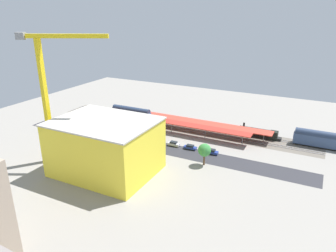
{
  "coord_description": "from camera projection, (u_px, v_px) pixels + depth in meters",
  "views": [
    {
      "loc": [
        -51.93,
        91.99,
        45.95
      ],
      "look_at": [
        -5.58,
        0.51,
        7.97
      ],
      "focal_mm": 33.73,
      "sensor_mm": 36.0,
      "label": 1
    }
  ],
  "objects": [
    {
      "name": "street_tree_1",
      "position": [
        103.0,
        130.0,
        115.05
      ],
      "size": [
        4.56,
        4.56,
        6.79
      ],
      "color": "brown",
      "rests_on": "ground"
    },
    {
      "name": "street_tree_2",
      "position": [
        122.0,
        132.0,
        110.18
      ],
      "size": [
        5.79,
        5.79,
        8.68
      ],
      "color": "brown",
      "rests_on": "ground"
    },
    {
      "name": "passenger_coach",
      "position": [
        323.0,
        139.0,
        110.57
      ],
      "size": [
        19.11,
        3.22,
        6.11
      ],
      "color": "black",
      "rests_on": "ground"
    },
    {
      "name": "traffic_light",
      "position": [
        89.0,
        127.0,
        118.1
      ],
      "size": [
        0.5,
        0.36,
        6.93
      ],
      "color": "#333333",
      "rests_on": "ground"
    },
    {
      "name": "track_rails",
      "position": [
        179.0,
        126.0,
        132.26
      ],
      "size": [
        111.64,
        7.38,
        0.12
      ],
      "color": "#9E9EA8",
      "rests_on": "ground"
    },
    {
      "name": "locomotive",
      "position": [
        260.0,
        133.0,
        120.16
      ],
      "size": [
        15.76,
        2.63,
        4.83
      ],
      "color": "black",
      "rests_on": "ground"
    },
    {
      "name": "parked_car_4",
      "position": [
        137.0,
        136.0,
        119.46
      ],
      "size": [
        4.69,
        1.83,
        1.7
      ],
      "color": "black",
      "rests_on": "ground"
    },
    {
      "name": "platform_canopy_near",
      "position": [
        171.0,
        122.0,
        124.28
      ],
      "size": [
        63.17,
        4.81,
        4.41
      ],
      "color": "#A82D23",
      "rests_on": "ground"
    },
    {
      "name": "rail_bed",
      "position": [
        179.0,
        126.0,
        132.32
      ],
      "size": [
        111.67,
        13.82,
        0.01
      ],
      "primitive_type": "cube",
      "rotation": [
        0.0,
        0.0,
        0.0
      ],
      "color": "#665E54",
      "rests_on": "ground"
    },
    {
      "name": "parked_car_6",
      "position": [
        106.0,
        130.0,
        125.48
      ],
      "size": [
        4.22,
        1.87,
        1.8
      ],
      "color": "black",
      "rests_on": "ground"
    },
    {
      "name": "freight_coach_far",
      "position": [
        131.0,
        113.0,
        138.12
      ],
      "size": [
        18.7,
        2.99,
        6.12
      ],
      "color": "black",
      "rests_on": "ground"
    },
    {
      "name": "parked_car_1",
      "position": [
        190.0,
        147.0,
        110.12
      ],
      "size": [
        4.52,
        1.79,
        1.63
      ],
      "color": "black",
      "rests_on": "ground"
    },
    {
      "name": "street_tree_0",
      "position": [
        205.0,
        150.0,
        97.59
      ],
      "size": [
        4.08,
        4.08,
        7.11
      ],
      "color": "brown",
      "rests_on": "ground"
    },
    {
      "name": "platform_canopy_far",
      "position": [
        192.0,
        121.0,
        127.03
      ],
      "size": [
        63.63,
        5.47,
        3.96
      ],
      "color": "#C63D2D",
      "rests_on": "ground"
    },
    {
      "name": "construction_building",
      "position": [
        106.0,
        147.0,
        92.8
      ],
      "size": [
        28.56,
        22.09,
        15.71
      ],
      "primitive_type": "cube",
      "rotation": [
        0.0,
        0.0,
        0.0
      ],
      "color": "yellow",
      "rests_on": "ground"
    },
    {
      "name": "box_truck_0",
      "position": [
        114.0,
        142.0,
        112.04
      ],
      "size": [
        8.57,
        2.78,
        3.54
      ],
      "color": "black",
      "rests_on": "ground"
    },
    {
      "name": "ground_plane",
      "position": [
        155.0,
        144.0,
        114.92
      ],
      "size": [
        178.62,
        178.62,
        0.0
      ],
      "primitive_type": "plane",
      "color": "gray",
      "rests_on": "ground"
    },
    {
      "name": "parked_car_5",
      "position": [
        120.0,
        133.0,
        122.89
      ],
      "size": [
        4.74,
        1.85,
        1.56
      ],
      "color": "black",
      "rests_on": "ground"
    },
    {
      "name": "construction_roof_slab",
      "position": [
        104.0,
        121.0,
        90.0
      ],
      "size": [
        29.16,
        22.69,
        0.4
      ],
      "primitive_type": "cube",
      "rotation": [
        0.0,
        0.0,
        0.0
      ],
      "color": "#B7B2A8",
      "rests_on": "construction_building"
    },
    {
      "name": "street_asphalt",
      "position": [
        152.0,
        146.0,
        113.19
      ],
      "size": [
        111.66,
        9.22,
        0.01
      ],
      "primitive_type": "cube",
      "rotation": [
        0.0,
        0.0,
        0.0
      ],
      "color": "#2D2D33",
      "rests_on": "ground"
    },
    {
      "name": "tower_crane",
      "position": [
        50.0,
        90.0,
        94.13
      ],
      "size": [
        24.15,
        12.78,
        39.94
      ],
      "color": "gray",
      "rests_on": "ground"
    },
    {
      "name": "parked_car_7",
      "position": [
        91.0,
        127.0,
        129.51
      ],
      "size": [
        4.57,
        1.83,
        1.64
      ],
      "color": "black",
      "rests_on": "ground"
    },
    {
      "name": "parked_car_0",
      "position": [
        211.0,
        152.0,
        106.5
      ],
      "size": [
        4.5,
        1.87,
        1.74
      ],
      "color": "black",
      "rests_on": "ground"
    },
    {
      "name": "parked_car_3",
      "position": [
        154.0,
        139.0,
        116.64
      ],
      "size": [
        4.21,
        1.97,
        1.73
      ],
      "color": "black",
      "rests_on": "ground"
    },
    {
      "name": "parked_car_2",
      "position": [
        174.0,
        144.0,
        112.77
      ],
      "size": [
        4.33,
        1.83,
        1.68
      ],
      "color": "black",
      "rests_on": "ground"
    },
    {
      "name": "street_tree_3",
      "position": [
        140.0,
        135.0,
        107.96
      ],
      "size": [
        4.75,
        4.75,
        8.0
      ],
      "color": "brown",
      "rests_on": "ground"
    }
  ]
}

